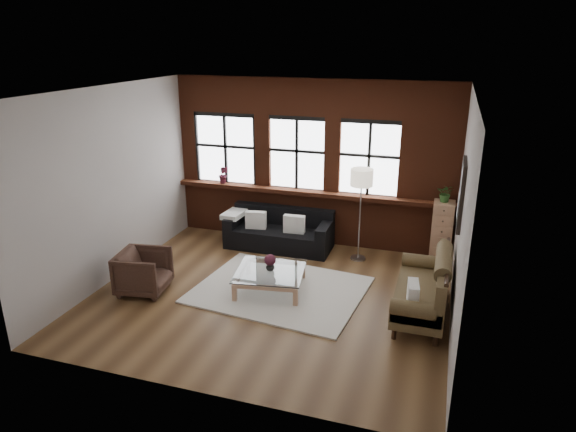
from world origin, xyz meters
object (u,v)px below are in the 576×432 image
(dark_sofa, at_px, (279,230))
(vase, at_px, (270,266))
(coffee_table, at_px, (270,280))
(vintage_settee, at_px, (421,285))
(armchair, at_px, (144,272))
(drawer_chest, at_px, (442,233))
(floor_lamp, at_px, (360,211))

(dark_sofa, height_order, vase, dark_sofa)
(dark_sofa, bearing_deg, coffee_table, -75.96)
(vintage_settee, relative_size, vase, 12.17)
(armchair, xyz_separation_m, vase, (1.92, 0.66, 0.08))
(armchair, bearing_deg, vintage_settee, -91.07)
(vase, height_order, drawer_chest, drawer_chest)
(vase, bearing_deg, vintage_settee, -1.25)
(vase, xyz_separation_m, floor_lamp, (1.14, 1.66, 0.51))
(coffee_table, height_order, floor_lamp, floor_lamp)
(vintage_settee, xyz_separation_m, armchair, (-4.28, -0.60, -0.14))
(drawer_chest, height_order, floor_lamp, floor_lamp)
(armchair, bearing_deg, floor_lamp, -62.00)
(drawer_chest, bearing_deg, vase, -143.38)
(coffee_table, bearing_deg, floor_lamp, 55.56)
(dark_sofa, xyz_separation_m, drawer_chest, (3.01, 0.17, 0.22))
(vase, bearing_deg, floor_lamp, 55.56)
(armchair, xyz_separation_m, coffee_table, (1.92, 0.66, -0.18))
(vintage_settee, distance_m, armchair, 4.33)
(armchair, bearing_deg, drawer_chest, -69.36)
(armchair, distance_m, coffee_table, 2.04)
(drawer_chest, bearing_deg, dark_sofa, -176.74)
(vintage_settee, height_order, drawer_chest, drawer_chest)
(dark_sofa, bearing_deg, vase, -75.96)
(coffee_table, relative_size, drawer_chest, 0.92)
(vintage_settee, bearing_deg, vase, 178.75)
(vintage_settee, bearing_deg, floor_lamp, 125.50)
(vintage_settee, distance_m, floor_lamp, 2.15)
(drawer_chest, distance_m, floor_lamp, 1.50)
(coffee_table, relative_size, floor_lamp, 0.58)
(vintage_settee, bearing_deg, dark_sofa, 147.29)
(armchair, height_order, coffee_table, armchair)
(vintage_settee, height_order, armchair, vintage_settee)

